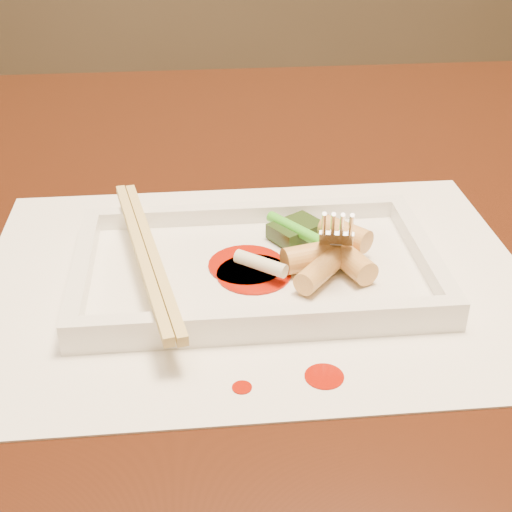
{
  "coord_description": "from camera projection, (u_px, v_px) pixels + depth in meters",
  "views": [
    {
      "loc": [
        -0.03,
        -0.53,
        1.03
      ],
      "look_at": [
        0.01,
        -0.09,
        0.77
      ],
      "focal_mm": 50.0,
      "sensor_mm": 36.0,
      "label": 1
    }
  ],
  "objects": [
    {
      "name": "table",
      "position": [
        234.0,
        320.0,
        0.65
      ],
      "size": [
        1.4,
        0.9,
        0.75
      ],
      "color": "black",
      "rests_on": "ground"
    },
    {
      "name": "placemat",
      "position": [
        256.0,
        278.0,
        0.52
      ],
      "size": [
        0.4,
        0.3,
        0.0
      ],
      "primitive_type": "cube",
      "color": "white",
      "rests_on": "table"
    },
    {
      "name": "sauce_splatter_a",
      "position": [
        324.0,
        376.0,
        0.43
      ],
      "size": [
        0.02,
        0.02,
        0.0
      ],
      "primitive_type": "cylinder",
      "color": "#9E1204",
      "rests_on": "placemat"
    },
    {
      "name": "sauce_splatter_b",
      "position": [
        242.0,
        387.0,
        0.42
      ],
      "size": [
        0.01,
        0.01,
        0.0
      ],
      "primitive_type": "cylinder",
      "color": "#9E1204",
      "rests_on": "placemat"
    },
    {
      "name": "plate_base",
      "position": [
        256.0,
        272.0,
        0.52
      ],
      "size": [
        0.26,
        0.16,
        0.01
      ],
      "primitive_type": "cube",
      "color": "white",
      "rests_on": "placemat"
    },
    {
      "name": "plate_rim_far",
      "position": [
        247.0,
        213.0,
        0.58
      ],
      "size": [
        0.26,
        0.01,
        0.01
      ],
      "primitive_type": "cube",
      "color": "white",
      "rests_on": "plate_base"
    },
    {
      "name": "plate_rim_near",
      "position": [
        267.0,
        319.0,
        0.45
      ],
      "size": [
        0.26,
        0.01,
        0.01
      ],
      "primitive_type": "cube",
      "color": "white",
      "rests_on": "plate_base"
    },
    {
      "name": "plate_rim_left",
      "position": [
        82.0,
        268.0,
        0.51
      ],
      "size": [
        0.01,
        0.14,
        0.01
      ],
      "primitive_type": "cube",
      "color": "white",
      "rests_on": "plate_base"
    },
    {
      "name": "plate_rim_right",
      "position": [
        423.0,
        251.0,
        0.53
      ],
      "size": [
        0.01,
        0.14,
        0.01
      ],
      "primitive_type": "cube",
      "color": "white",
      "rests_on": "plate_base"
    },
    {
      "name": "veg_piece",
      "position": [
        296.0,
        230.0,
        0.55
      ],
      "size": [
        0.05,
        0.04,
        0.01
      ],
      "primitive_type": "cube",
      "rotation": [
        0.0,
        0.0,
        0.58
      ],
      "color": "black",
      "rests_on": "plate_base"
    },
    {
      "name": "scallion_white",
      "position": [
        261.0,
        264.0,
        0.5
      ],
      "size": [
        0.04,
        0.03,
        0.01
      ],
      "primitive_type": "cylinder",
      "rotation": [
        1.57,
        0.0,
        0.9
      ],
      "color": "#EAEACC",
      "rests_on": "plate_base"
    },
    {
      "name": "scallion_green",
      "position": [
        309.0,
        236.0,
        0.53
      ],
      "size": [
        0.06,
        0.07,
        0.01
      ],
      "primitive_type": "cylinder",
      "rotation": [
        1.57,
        0.0,
        0.63
      ],
      "color": "green",
      "rests_on": "plate_base"
    },
    {
      "name": "chopstick_a",
      "position": [
        141.0,
        253.0,
        0.5
      ],
      "size": [
        0.05,
        0.21,
        0.01
      ],
      "primitive_type": "cube",
      "rotation": [
        0.0,
        0.0,
        0.2
      ],
      "color": "tan",
      "rests_on": "plate_rim_near"
    },
    {
      "name": "chopstick_b",
      "position": [
        152.0,
        252.0,
        0.5
      ],
      "size": [
        0.05,
        0.21,
        0.01
      ],
      "primitive_type": "cube",
      "rotation": [
        0.0,
        0.0,
        0.2
      ],
      "color": "tan",
      "rests_on": "plate_rim_near"
    },
    {
      "name": "fork",
      "position": [
        352.0,
        160.0,
        0.5
      ],
      "size": [
        0.09,
        0.1,
        0.14
      ],
      "primitive_type": null,
      "color": "silver",
      "rests_on": "plate_base"
    },
    {
      "name": "sauce_blob_0",
      "position": [
        254.0,
        274.0,
        0.51
      ],
      "size": [
        0.05,
        0.05,
        0.0
      ],
      "primitive_type": "cylinder",
      "color": "#9E1204",
      "rests_on": "plate_base"
    },
    {
      "name": "sauce_blob_1",
      "position": [
        247.0,
        265.0,
        0.52
      ],
      "size": [
        0.06,
        0.06,
        0.0
      ],
      "primitive_type": "cylinder",
      "color": "#9E1204",
      "rests_on": "plate_base"
    },
    {
      "name": "rice_cake_0",
      "position": [
        321.0,
        269.0,
        0.5
      ],
      "size": [
        0.04,
        0.05,
        0.02
      ],
      "primitive_type": "cylinder",
      "rotation": [
        1.57,
        0.0,
        2.44
      ],
      "color": "#DFB768",
      "rests_on": "plate_base"
    },
    {
      "name": "rice_cake_1",
      "position": [
        317.0,
        256.0,
        0.51
      ],
      "size": [
        0.05,
        0.03,
        0.02
      ],
      "primitive_type": "cylinder",
      "rotation": [
        1.57,
        0.0,
        1.82
      ],
      "color": "#DFB768",
      "rests_on": "plate_base"
    },
    {
      "name": "rice_cake_2",
      "position": [
        345.0,
        234.0,
        0.53
      ],
      "size": [
        0.04,
        0.04,
        0.02
      ],
      "primitive_type": "cylinder",
      "rotation": [
        1.57,
        0.0,
        0.74
      ],
      "color": "#DFB768",
      "rests_on": "plate_base"
    },
    {
      "name": "rice_cake_3",
      "position": [
        347.0,
        258.0,
        0.51
      ],
      "size": [
        0.04,
        0.05,
        0.02
      ],
      "primitive_type": "cylinder",
      "rotation": [
        1.57,
        0.0,
        0.39
      ],
      "color": "#DFB768",
      "rests_on": "plate_base"
    }
  ]
}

